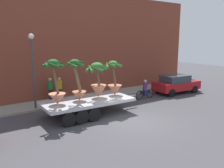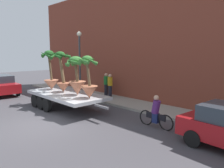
{
  "view_description": "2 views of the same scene",
  "coord_description": "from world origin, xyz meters",
  "px_view_note": "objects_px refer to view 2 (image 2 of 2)",
  "views": [
    {
      "loc": [
        -8.4,
        -9.87,
        4.67
      ],
      "look_at": [
        0.23,
        2.72,
        1.71
      ],
      "focal_mm": 37.75,
      "sensor_mm": 36.0,
      "label": 1
    },
    {
      "loc": [
        9.47,
        -4.67,
        3.44
      ],
      "look_at": [
        1.38,
        3.32,
        1.78
      ],
      "focal_mm": 34.98,
      "sensor_mm": 36.0,
      "label": 2
    }
  ],
  "objects_px": {
    "flatbed_trailer": "(64,96)",
    "pedestrian_near_gate": "(106,84)",
    "potted_palm_middle": "(51,73)",
    "potted_palm_extra": "(62,74)",
    "potted_palm_rear": "(89,82)",
    "trailing_car": "(1,85)",
    "cyclist": "(156,113)",
    "potted_palm_front": "(77,77)",
    "street_lamp": "(80,55)",
    "pedestrian_far_left": "(110,85)"
  },
  "relations": [
    {
      "from": "flatbed_trailer",
      "to": "pedestrian_near_gate",
      "type": "height_order",
      "value": "pedestrian_near_gate"
    },
    {
      "from": "potted_palm_middle",
      "to": "potted_palm_extra",
      "type": "relative_size",
      "value": 1.03
    },
    {
      "from": "potted_palm_rear",
      "to": "trailing_car",
      "type": "height_order",
      "value": "potted_palm_rear"
    },
    {
      "from": "flatbed_trailer",
      "to": "cyclist",
      "type": "height_order",
      "value": "cyclist"
    },
    {
      "from": "potted_palm_front",
      "to": "street_lamp",
      "type": "distance_m",
      "value": 4.34
    },
    {
      "from": "potted_palm_middle",
      "to": "potted_palm_front",
      "type": "bearing_deg",
      "value": 2.22
    },
    {
      "from": "potted_palm_front",
      "to": "cyclist",
      "type": "distance_m",
      "value": 5.11
    },
    {
      "from": "flatbed_trailer",
      "to": "potted_palm_rear",
      "type": "relative_size",
      "value": 2.86
    },
    {
      "from": "potted_palm_rear",
      "to": "pedestrian_near_gate",
      "type": "relative_size",
      "value": 1.34
    },
    {
      "from": "cyclist",
      "to": "street_lamp",
      "type": "xyz_separation_m",
      "value": [
        -8.1,
        1.72,
        2.56
      ]
    },
    {
      "from": "trailing_car",
      "to": "pedestrian_far_left",
      "type": "bearing_deg",
      "value": 34.83
    },
    {
      "from": "cyclist",
      "to": "flatbed_trailer",
      "type": "bearing_deg",
      "value": -169.74
    },
    {
      "from": "pedestrian_near_gate",
      "to": "street_lamp",
      "type": "height_order",
      "value": "street_lamp"
    },
    {
      "from": "potted_palm_rear",
      "to": "potted_palm_front",
      "type": "distance_m",
      "value": 1.21
    },
    {
      "from": "flatbed_trailer",
      "to": "pedestrian_near_gate",
      "type": "relative_size",
      "value": 3.83
    },
    {
      "from": "potted_palm_middle",
      "to": "street_lamp",
      "type": "bearing_deg",
      "value": 98.87
    },
    {
      "from": "potted_palm_extra",
      "to": "cyclist",
      "type": "bearing_deg",
      "value": 8.72
    },
    {
      "from": "potted_palm_front",
      "to": "cyclist",
      "type": "relative_size",
      "value": 1.22
    },
    {
      "from": "street_lamp",
      "to": "potted_palm_front",
      "type": "bearing_deg",
      "value": -38.87
    },
    {
      "from": "potted_palm_rear",
      "to": "street_lamp",
      "type": "relative_size",
      "value": 0.47
    },
    {
      "from": "flatbed_trailer",
      "to": "cyclist",
      "type": "bearing_deg",
      "value": 10.26
    },
    {
      "from": "potted_palm_front",
      "to": "potted_palm_extra",
      "type": "bearing_deg",
      "value": -177.19
    },
    {
      "from": "potted_palm_rear",
      "to": "street_lamp",
      "type": "bearing_deg",
      "value": 148.62
    },
    {
      "from": "trailing_car",
      "to": "pedestrian_near_gate",
      "type": "bearing_deg",
      "value": 38.24
    },
    {
      "from": "flatbed_trailer",
      "to": "potted_palm_front",
      "type": "xyz_separation_m",
      "value": [
        1.1,
        0.18,
        1.24
      ]
    },
    {
      "from": "potted_palm_front",
      "to": "trailing_car",
      "type": "distance_m",
      "value": 8.77
    },
    {
      "from": "street_lamp",
      "to": "pedestrian_far_left",
      "type": "bearing_deg",
      "value": 27.42
    },
    {
      "from": "flatbed_trailer",
      "to": "potted_palm_extra",
      "type": "relative_size",
      "value": 2.6
    },
    {
      "from": "flatbed_trailer",
      "to": "potted_palm_rear",
      "type": "distance_m",
      "value": 2.55
    },
    {
      "from": "trailing_car",
      "to": "pedestrian_far_left",
      "type": "xyz_separation_m",
      "value": [
        7.48,
        5.2,
        0.22
      ]
    },
    {
      "from": "flatbed_trailer",
      "to": "trailing_car",
      "type": "distance_m",
      "value": 7.57
    },
    {
      "from": "pedestrian_far_left",
      "to": "potted_palm_middle",
      "type": "bearing_deg",
      "value": -114.24
    },
    {
      "from": "flatbed_trailer",
      "to": "pedestrian_far_left",
      "type": "height_order",
      "value": "pedestrian_far_left"
    },
    {
      "from": "trailing_car",
      "to": "potted_palm_middle",
      "type": "bearing_deg",
      "value": 13.31
    },
    {
      "from": "pedestrian_near_gate",
      "to": "pedestrian_far_left",
      "type": "bearing_deg",
      "value": -17.02
    },
    {
      "from": "potted_palm_front",
      "to": "street_lamp",
      "type": "xyz_separation_m",
      "value": [
        -3.24,
        2.61,
        1.22
      ]
    },
    {
      "from": "flatbed_trailer",
      "to": "potted_palm_extra",
      "type": "xyz_separation_m",
      "value": [
        -0.36,
        0.11,
        1.36
      ]
    },
    {
      "from": "potted_palm_rear",
      "to": "cyclist",
      "type": "relative_size",
      "value": 1.24
    },
    {
      "from": "potted_palm_rear",
      "to": "pedestrian_far_left",
      "type": "relative_size",
      "value": 1.34
    },
    {
      "from": "potted_palm_extra",
      "to": "trailing_car",
      "type": "height_order",
      "value": "potted_palm_extra"
    },
    {
      "from": "pedestrian_near_gate",
      "to": "street_lamp",
      "type": "xyz_separation_m",
      "value": [
        -1.52,
        -1.31,
        2.19
      ]
    },
    {
      "from": "potted_palm_middle",
      "to": "pedestrian_far_left",
      "type": "bearing_deg",
      "value": 65.76
    },
    {
      "from": "potted_palm_middle",
      "to": "potted_palm_extra",
      "type": "height_order",
      "value": "potted_palm_middle"
    },
    {
      "from": "pedestrian_near_gate",
      "to": "street_lamp",
      "type": "relative_size",
      "value": 0.35
    },
    {
      "from": "potted_palm_middle",
      "to": "cyclist",
      "type": "bearing_deg",
      "value": 7.47
    },
    {
      "from": "potted_palm_extra",
      "to": "pedestrian_near_gate",
      "type": "xyz_separation_m",
      "value": [
        -0.26,
        4.0,
        -1.08
      ]
    },
    {
      "from": "potted_palm_extra",
      "to": "trailing_car",
      "type": "relative_size",
      "value": 0.57
    },
    {
      "from": "flatbed_trailer",
      "to": "pedestrian_far_left",
      "type": "distance_m",
      "value": 3.92
    },
    {
      "from": "cyclist",
      "to": "trailing_car",
      "type": "height_order",
      "value": "trailing_car"
    },
    {
      "from": "potted_palm_middle",
      "to": "potted_palm_front",
      "type": "relative_size",
      "value": 1.16
    }
  ]
}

